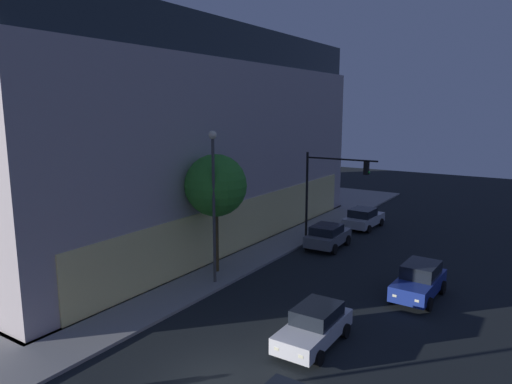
{
  "coord_description": "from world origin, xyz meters",
  "views": [
    {
      "loc": [
        -11.82,
        -9.18,
        9.6
      ],
      "look_at": [
        8.14,
        3.79,
        5.28
      ],
      "focal_mm": 32.61,
      "sensor_mm": 36.0,
      "label": 1
    }
  ],
  "objects_px": {
    "car_grey": "(328,236)",
    "car_blue": "(419,281)",
    "car_silver": "(364,218)",
    "modern_building": "(92,134)",
    "street_lamp_sidewalk": "(214,189)",
    "car_white": "(315,326)",
    "traffic_light_far_corner": "(328,181)",
    "sidewalk_tree": "(216,186)"
  },
  "relations": [
    {
      "from": "car_white",
      "to": "car_grey",
      "type": "bearing_deg",
      "value": 22.16
    },
    {
      "from": "car_blue",
      "to": "car_grey",
      "type": "distance_m",
      "value": 9.26
    },
    {
      "from": "car_blue",
      "to": "car_grey",
      "type": "bearing_deg",
      "value": 54.34
    },
    {
      "from": "traffic_light_far_corner",
      "to": "car_white",
      "type": "relative_size",
      "value": 1.48
    },
    {
      "from": "car_blue",
      "to": "car_grey",
      "type": "relative_size",
      "value": 1.05
    },
    {
      "from": "car_grey",
      "to": "modern_building",
      "type": "bearing_deg",
      "value": 98.69
    },
    {
      "from": "modern_building",
      "to": "traffic_light_far_corner",
      "type": "distance_m",
      "value": 20.51
    },
    {
      "from": "car_silver",
      "to": "car_blue",
      "type": "bearing_deg",
      "value": -148.48
    },
    {
      "from": "street_lamp_sidewalk",
      "to": "car_blue",
      "type": "height_order",
      "value": "street_lamp_sidewalk"
    },
    {
      "from": "street_lamp_sidewalk",
      "to": "car_silver",
      "type": "distance_m",
      "value": 17.06
    },
    {
      "from": "sidewalk_tree",
      "to": "car_grey",
      "type": "bearing_deg",
      "value": -21.96
    },
    {
      "from": "car_white",
      "to": "car_grey",
      "type": "distance_m",
      "value": 13.64
    },
    {
      "from": "traffic_light_far_corner",
      "to": "car_grey",
      "type": "height_order",
      "value": "traffic_light_far_corner"
    },
    {
      "from": "street_lamp_sidewalk",
      "to": "car_white",
      "type": "height_order",
      "value": "street_lamp_sidewalk"
    },
    {
      "from": "car_grey",
      "to": "car_silver",
      "type": "relative_size",
      "value": 0.92
    },
    {
      "from": "car_white",
      "to": "car_blue",
      "type": "height_order",
      "value": "car_blue"
    },
    {
      "from": "car_grey",
      "to": "car_silver",
      "type": "bearing_deg",
      "value": -1.37
    },
    {
      "from": "modern_building",
      "to": "car_blue",
      "type": "distance_m",
      "value": 28.88
    },
    {
      "from": "car_blue",
      "to": "sidewalk_tree",
      "type": "bearing_deg",
      "value": 104.63
    },
    {
      "from": "sidewalk_tree",
      "to": "car_silver",
      "type": "height_order",
      "value": "sidewalk_tree"
    },
    {
      "from": "sidewalk_tree",
      "to": "car_blue",
      "type": "relative_size",
      "value": 1.61
    },
    {
      "from": "car_white",
      "to": "sidewalk_tree",
      "type": "bearing_deg",
      "value": 62.51
    },
    {
      "from": "car_grey",
      "to": "car_blue",
      "type": "bearing_deg",
      "value": -125.66
    },
    {
      "from": "modern_building",
      "to": "car_blue",
      "type": "height_order",
      "value": "modern_building"
    },
    {
      "from": "car_white",
      "to": "car_silver",
      "type": "height_order",
      "value": "car_silver"
    },
    {
      "from": "street_lamp_sidewalk",
      "to": "car_grey",
      "type": "height_order",
      "value": "street_lamp_sidewalk"
    },
    {
      "from": "modern_building",
      "to": "street_lamp_sidewalk",
      "type": "relative_size",
      "value": 3.95
    },
    {
      "from": "sidewalk_tree",
      "to": "car_white",
      "type": "bearing_deg",
      "value": -117.49
    },
    {
      "from": "traffic_light_far_corner",
      "to": "sidewalk_tree",
      "type": "xyz_separation_m",
      "value": [
        -9.83,
        2.53,
        0.82
      ]
    },
    {
      "from": "street_lamp_sidewalk",
      "to": "car_blue",
      "type": "bearing_deg",
      "value": -66.81
    },
    {
      "from": "modern_building",
      "to": "car_white",
      "type": "xyz_separation_m",
      "value": [
        -9.5,
        -25.65,
        -6.65
      ]
    },
    {
      "from": "modern_building",
      "to": "sidewalk_tree",
      "type": "bearing_deg",
      "value": -106.51
    },
    {
      "from": "modern_building",
      "to": "street_lamp_sidewalk",
      "type": "height_order",
      "value": "modern_building"
    },
    {
      "from": "car_white",
      "to": "car_silver",
      "type": "bearing_deg",
      "value": 14.52
    },
    {
      "from": "car_white",
      "to": "car_silver",
      "type": "relative_size",
      "value": 0.95
    },
    {
      "from": "street_lamp_sidewalk",
      "to": "car_grey",
      "type": "xyz_separation_m",
      "value": [
        9.64,
        -2.37,
        -4.45
      ]
    },
    {
      "from": "modern_building",
      "to": "car_grey",
      "type": "relative_size",
      "value": 8.0
    },
    {
      "from": "car_blue",
      "to": "street_lamp_sidewalk",
      "type": "bearing_deg",
      "value": 113.19
    },
    {
      "from": "traffic_light_far_corner",
      "to": "street_lamp_sidewalk",
      "type": "height_order",
      "value": "street_lamp_sidewalk"
    },
    {
      "from": "car_blue",
      "to": "modern_building",
      "type": "bearing_deg",
      "value": 85.38
    },
    {
      "from": "street_lamp_sidewalk",
      "to": "car_blue",
      "type": "distance_m",
      "value": 11.64
    },
    {
      "from": "car_blue",
      "to": "car_silver",
      "type": "distance_m",
      "value": 14.1
    }
  ]
}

